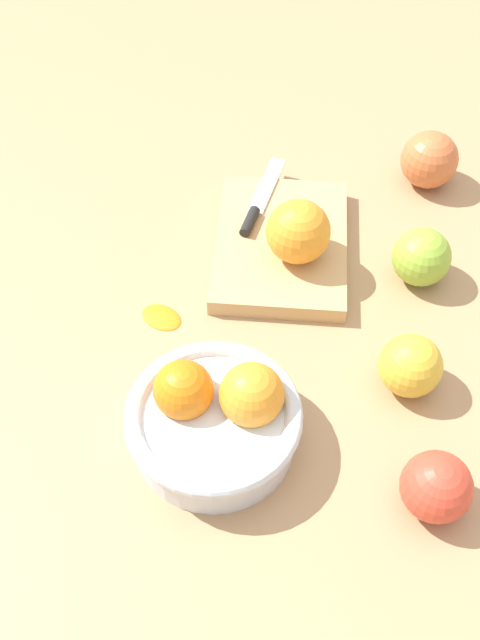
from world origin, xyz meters
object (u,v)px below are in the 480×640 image
Objects in this scene: orange_on_board at (298,232)px; knife at (257,206)px; cutting_board at (281,245)px; apple_front_right at (429,160)px; apple_front_right_2 at (421,257)px; bowl at (215,417)px; apple_front_left at (410,366)px; apple_front_left_2 at (436,487)px.

orange_on_board reaches higher than knife.
apple_front_right is (0.13, -0.20, 0.03)m from cutting_board.
orange_on_board is 1.09× the size of apple_front_right_2.
knife is at bearing 30.22° from orange_on_board.
bowl is at bearing 158.80° from orange_on_board.
knife is 2.17× the size of apple_front_left.
apple_front_right is 1.08× the size of apple_front_right_2.
apple_front_left is (0.07, -0.21, -0.00)m from bowl.
apple_front_left is 0.16m from apple_front_right_2.
cutting_board is at bearing 22.00° from apple_front_left_2.
bowl is 2.60× the size of apple_front_left.
knife is at bearing -8.23° from bowl.
apple_front_left is at bearing -146.54° from cutting_board.
apple_front_right is 1.09× the size of apple_front_left_2.
cutting_board is 0.06m from knife.
orange_on_board reaches higher than apple_front_right_2.
knife is 0.43m from apple_front_left_2.
apple_front_left_2 is at bearing -159.08° from orange_on_board.
orange_on_board is at bearing 33.43° from apple_front_left.
apple_front_left_2 is at bearing -158.00° from cutting_board.
cutting_board is 2.84× the size of orange_on_board.
apple_front_left is at bearing -147.56° from knife.
apple_front_left and apple_front_left_2 have the same top height.
bowl is at bearing 107.90° from apple_front_left.
bowl is 1.20× the size of knife.
apple_front_right_2 is at bearing -12.25° from apple_front_left.
knife is (0.33, -0.05, -0.01)m from bowl.
orange_on_board is 0.25m from apple_front_right.
knife is (0.05, 0.03, 0.02)m from cutting_board.
cutting_board is 1.46× the size of knife.
apple_front_left reaches higher than knife.
bowl reaches higher than apple_front_right.
bowl is 0.49m from apple_front_right.
apple_front_left is 0.34m from apple_front_right.
apple_front_right_2 is at bearing -96.03° from orange_on_board.
apple_front_right reaches higher than cutting_board.
apple_front_left_2 is (-0.35, -0.14, 0.02)m from cutting_board.
apple_front_left is at bearing -146.57° from orange_on_board.
apple_front_left is 0.98× the size of apple_front_right_2.
apple_front_right reaches higher than apple_front_left_2.
orange_on_board is at bearing 20.92° from apple_front_left_2.
apple_front_left_2 is at bearing 172.35° from apple_front_right.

